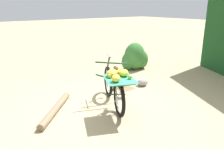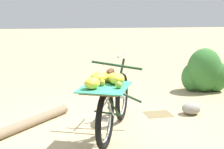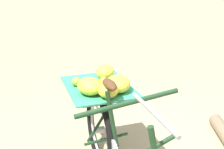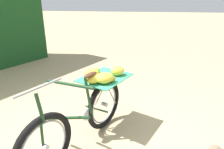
# 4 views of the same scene
# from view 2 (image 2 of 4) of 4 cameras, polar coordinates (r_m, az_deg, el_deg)

# --- Properties ---
(ground_plane) EXTENTS (60.00, 60.00, 0.00)m
(ground_plane) POSITION_cam_2_polar(r_m,az_deg,el_deg) (4.28, -0.23, -10.90)
(ground_plane) COLOR tan
(bicycle) EXTENTS (1.02, 1.75, 1.03)m
(bicycle) POSITION_cam_2_polar(r_m,az_deg,el_deg) (4.04, 0.06, -4.80)
(bicycle) COLOR black
(bicycle) RESTS_ON ground_plane
(fallen_log) EXTENTS (1.13, 1.19, 0.14)m
(fallen_log) POSITION_cam_2_polar(r_m,az_deg,el_deg) (4.62, -15.07, -8.66)
(fallen_log) COLOR #7F6B51
(fallen_log) RESTS_ON ground_plane
(shrub_cluster) EXTENTS (0.96, 0.66, 0.92)m
(shrub_cluster) POSITION_cam_2_polar(r_m,az_deg,el_deg) (6.67, 17.04, 0.36)
(shrub_cluster) COLOR #387533
(shrub_cluster) RESTS_ON ground_plane
(path_stone) EXTENTS (0.31, 0.26, 0.19)m
(path_stone) POSITION_cam_2_polar(r_m,az_deg,el_deg) (5.16, 14.64, -6.20)
(path_stone) COLOR gray
(path_stone) RESTS_ON ground_plane
(leaf_litter_patch) EXTENTS (0.44, 0.36, 0.01)m
(leaf_litter_patch) POSITION_cam_2_polar(r_m,az_deg,el_deg) (5.07, 8.69, -7.35)
(leaf_litter_patch) COLOR olive
(leaf_litter_patch) RESTS_ON ground_plane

